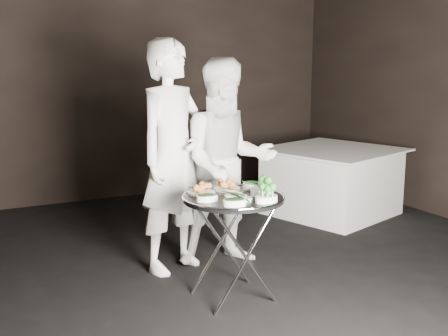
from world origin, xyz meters
name	(u,v)px	position (x,y,z in m)	size (l,w,h in m)	color
floor	(251,302)	(0.00, 0.00, -0.03)	(6.00, 7.00, 0.05)	black
wall_back	(111,78)	(0.00, 3.52, 1.50)	(6.00, 0.05, 3.00)	black
tray_stand	(233,243)	(-0.11, 0.08, 0.42)	(0.51, 0.43, 0.75)	silver
serving_tray	(234,198)	(-0.11, 0.08, 0.76)	(0.74, 0.74, 0.04)	black
potato_plate_a	(202,190)	(-0.28, 0.25, 0.80)	(0.20, 0.20, 0.07)	beige
potato_plate_b	(227,186)	(-0.06, 0.28, 0.80)	(0.20, 0.20, 0.07)	beige
greens_bowl	(251,185)	(0.12, 0.22, 0.80)	(0.13, 0.13, 0.08)	silver
asparagus_plate_a	(234,194)	(-0.11, 0.08, 0.79)	(0.20, 0.16, 0.04)	silver
asparagus_plate_b	(240,198)	(-0.13, -0.05, 0.79)	(0.20, 0.11, 0.04)	silver
spinach_bowl_a	(207,197)	(-0.33, 0.05, 0.80)	(0.17, 0.12, 0.06)	silver
spinach_bowl_b	(234,201)	(-0.22, -0.15, 0.80)	(0.18, 0.14, 0.06)	silver
broccoli_bowl_a	(262,190)	(0.10, 0.04, 0.81)	(0.21, 0.17, 0.08)	silver
broccoli_bowl_b	(266,197)	(0.02, -0.16, 0.80)	(0.19, 0.15, 0.07)	silver
serving_utensils	(231,188)	(-0.09, 0.15, 0.82)	(0.58, 0.44, 0.01)	silver
waiter_left	(173,157)	(-0.26, 0.85, 0.95)	(0.69, 0.45, 1.90)	white
waiter_right	(227,163)	(0.20, 0.77, 0.87)	(0.85, 0.66, 1.75)	white
dining_table	(331,181)	(1.96, 1.62, 0.38)	(1.31, 1.31, 0.75)	silver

